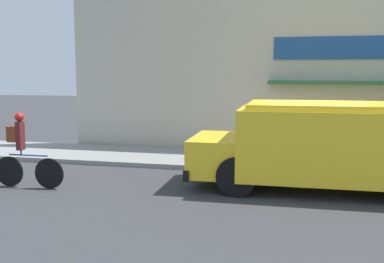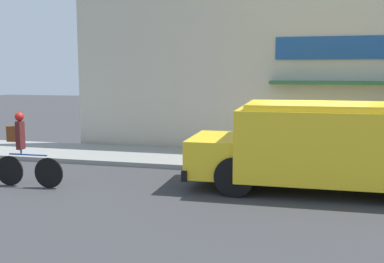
% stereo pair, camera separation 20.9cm
% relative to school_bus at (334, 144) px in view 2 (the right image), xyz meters
% --- Properties ---
extents(ground_plane, '(70.00, 70.00, 0.00)m').
position_rel_school_bus_xyz_m(ground_plane, '(-0.40, 1.28, -1.07)').
color(ground_plane, '#38383A').
extents(sidewalk, '(28.00, 2.73, 0.13)m').
position_rel_school_bus_xyz_m(sidewalk, '(-0.40, 2.65, -1.00)').
color(sidewalk, gray).
rests_on(sidewalk, ground_plane).
extents(storefront, '(16.21, 1.09, 5.68)m').
position_rel_school_bus_xyz_m(storefront, '(-0.37, 4.27, 1.77)').
color(storefront, beige).
rests_on(storefront, ground_plane).
extents(school_bus, '(6.02, 2.68, 1.98)m').
position_rel_school_bus_xyz_m(school_bus, '(0.00, 0.00, 0.00)').
color(school_bus, yellow).
rests_on(school_bus, ground_plane).
extents(cyclist, '(1.74, 0.21, 1.75)m').
position_rel_school_bus_xyz_m(cyclist, '(-6.97, -1.36, -0.24)').
color(cyclist, black).
rests_on(cyclist, ground_plane).
extents(trash_bin, '(0.62, 0.62, 0.84)m').
position_rel_school_bus_xyz_m(trash_bin, '(0.28, 3.55, -0.51)').
color(trash_bin, '#38383D').
rests_on(trash_bin, sidewalk).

